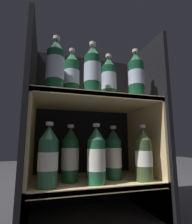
% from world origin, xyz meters
% --- Properties ---
extents(fridge_back_wall, '(0.63, 0.02, 0.88)m').
position_xyz_m(fridge_back_wall, '(0.00, 0.38, 0.44)').
color(fridge_back_wall, black).
rests_on(fridge_back_wall, ground_plane).
extents(fridge_side_left, '(0.02, 0.41, 0.88)m').
position_xyz_m(fridge_side_left, '(-0.31, 0.18, 0.44)').
color(fridge_side_left, black).
rests_on(fridge_side_left, ground_plane).
extents(fridge_side_right, '(0.02, 0.41, 0.88)m').
position_xyz_m(fridge_side_right, '(0.31, 0.18, 0.44)').
color(fridge_side_right, black).
rests_on(fridge_side_right, ground_plane).
extents(shelf_lower, '(0.59, 0.37, 0.17)m').
position_xyz_m(shelf_lower, '(0.00, 0.17, 0.14)').
color(shelf_lower, '#DBBC84').
rests_on(shelf_lower, ground_plane).
extents(shelf_upper, '(0.59, 0.37, 0.55)m').
position_xyz_m(shelf_upper, '(0.00, 0.18, 0.40)').
color(shelf_upper, '#DBBC84').
rests_on(shelf_upper, ground_plane).
extents(bottle_upper_front_0, '(0.08, 0.08, 0.25)m').
position_xyz_m(bottle_upper_front_0, '(-0.20, 0.06, 0.66)').
color(bottle_upper_front_0, '#144228').
rests_on(bottle_upper_front_0, shelf_upper).
extents(bottle_upper_front_1, '(0.08, 0.08, 0.25)m').
position_xyz_m(bottle_upper_front_1, '(-0.04, 0.06, 0.66)').
color(bottle_upper_front_1, '#144228').
rests_on(bottle_upper_front_1, shelf_upper).
extents(bottle_upper_front_2, '(0.08, 0.08, 0.25)m').
position_xyz_m(bottle_upper_front_2, '(0.19, 0.06, 0.66)').
color(bottle_upper_front_2, '#144228').
rests_on(bottle_upper_front_2, shelf_upper).
extents(bottle_upper_back_0, '(0.08, 0.08, 0.25)m').
position_xyz_m(bottle_upper_back_0, '(-0.12, 0.14, 0.66)').
color(bottle_upper_back_0, '#194C2D').
rests_on(bottle_upper_back_0, shelf_upper).
extents(bottle_upper_back_1, '(0.08, 0.08, 0.25)m').
position_xyz_m(bottle_upper_back_1, '(0.07, 0.14, 0.66)').
color(bottle_upper_back_1, '#144228').
rests_on(bottle_upper_back_1, shelf_upper).
extents(bottle_lower_front_0, '(0.08, 0.08, 0.25)m').
position_xyz_m(bottle_lower_front_0, '(-0.21, 0.06, 0.28)').
color(bottle_lower_front_0, '#285B42').
rests_on(bottle_lower_front_0, shelf_lower).
extents(bottle_lower_front_1, '(0.08, 0.08, 0.25)m').
position_xyz_m(bottle_lower_front_1, '(-0.02, 0.06, 0.28)').
color(bottle_lower_front_1, '#1E5638').
rests_on(bottle_lower_front_1, shelf_lower).
extents(bottle_lower_front_2, '(0.08, 0.08, 0.25)m').
position_xyz_m(bottle_lower_front_2, '(0.21, 0.06, 0.28)').
color(bottle_lower_front_2, '#384C28').
rests_on(bottle_lower_front_2, shelf_lower).
extents(bottle_lower_back_0, '(0.08, 0.08, 0.25)m').
position_xyz_m(bottle_lower_back_0, '(-0.12, 0.14, 0.28)').
color(bottle_lower_back_0, '#194C2D').
rests_on(bottle_lower_back_0, shelf_lower).
extents(bottle_lower_back_1, '(0.08, 0.08, 0.25)m').
position_xyz_m(bottle_lower_back_1, '(0.09, 0.14, 0.28)').
color(bottle_lower_back_1, '#1E5638').
rests_on(bottle_lower_back_1, shelf_lower).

